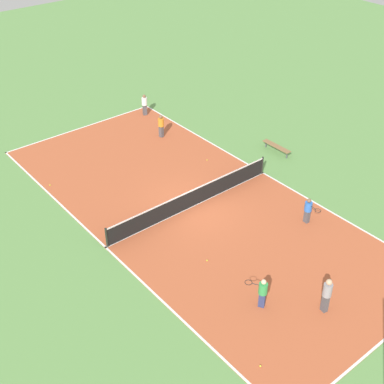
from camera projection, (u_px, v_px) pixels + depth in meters
name	position (u px, v px, depth m)	size (l,w,h in m)	color
ground_plane	(192.00, 207.00, 27.03)	(80.00, 80.00, 0.00)	#60934C
court_surface	(192.00, 207.00, 27.03)	(10.27, 22.45, 0.02)	#B75633
tennis_net	(192.00, 198.00, 26.72)	(10.07, 0.10, 1.04)	black
bench	(277.00, 147.00, 31.37)	(0.36, 1.97, 0.45)	olive
player_far_green	(263.00, 291.00, 20.92)	(0.75, 0.97, 1.41)	navy
player_baseline_gray	(327.00, 293.00, 20.64)	(0.42, 0.42, 1.65)	#4C4C51
player_near_white	(144.00, 104.00, 35.29)	(0.45, 0.45, 1.44)	#4C4C51
player_center_orange	(161.00, 125.00, 32.73)	(0.40, 0.40, 1.47)	#4C4C51
player_near_blue	(308.00, 209.00, 25.52)	(0.40, 0.95, 1.36)	#4C4C51
tennis_ball_near_net	(207.00, 260.00, 23.57)	(0.07, 0.07, 0.07)	#CCE033
tennis_ball_left_sideline	(50.00, 185.00, 28.58)	(0.07, 0.07, 0.07)	#CCE033
tennis_ball_far_baseline	(260.00, 366.00, 18.92)	(0.07, 0.07, 0.07)	#CCE033
tennis_ball_midcourt	(207.00, 160.00, 30.76)	(0.07, 0.07, 0.07)	#CCE033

